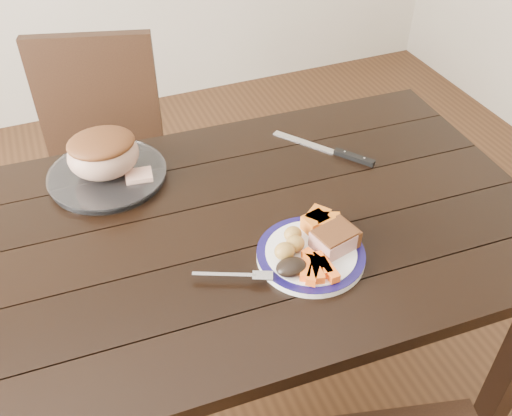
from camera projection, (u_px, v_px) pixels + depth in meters
name	position (u px, v px, depth m)	size (l,w,h in m)	color
ground	(231.00, 394.00, 1.88)	(4.00, 4.00, 0.00)	#472B16
dining_table	(224.00, 253.00, 1.46)	(1.64, 0.97, 0.75)	black
chair_far	(103.00, 158.00, 2.01)	(0.52, 0.53, 0.93)	black
dinner_plate	(311.00, 255.00, 1.31)	(0.25, 0.25, 0.02)	white
plate_rim	(311.00, 253.00, 1.31)	(0.25, 0.25, 0.02)	#120D42
serving_platter	(108.00, 176.00, 1.54)	(0.31, 0.31, 0.02)	white
pork_slice	(334.00, 240.00, 1.30)	(0.09, 0.07, 0.04)	tan
roasted_potatoes	(290.00, 244.00, 1.30)	(0.09, 0.09, 0.04)	gold
carrot_batons	(317.00, 267.00, 1.25)	(0.08, 0.11, 0.02)	#FF6315
pumpkin_wedges	(320.00, 222.00, 1.35)	(0.09, 0.09, 0.04)	orange
dark_mushroom	(291.00, 267.00, 1.24)	(0.07, 0.05, 0.03)	black
fork	(239.00, 276.00, 1.25)	(0.17, 0.09, 0.00)	silver
roast_joint	(103.00, 155.00, 1.50)	(0.19, 0.16, 0.12)	tan
cut_slice	(139.00, 176.00, 1.51)	(0.07, 0.06, 0.02)	tan
carving_knife	(341.00, 153.00, 1.63)	(0.21, 0.27, 0.01)	silver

